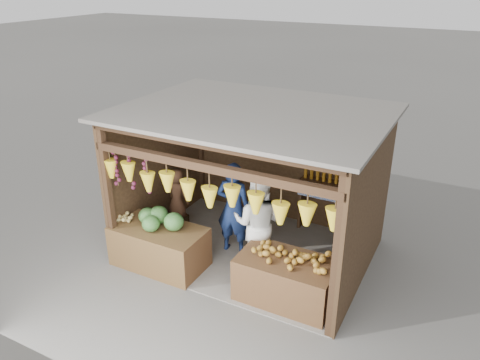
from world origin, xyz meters
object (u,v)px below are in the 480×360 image
at_px(counter_right, 286,280).
at_px(man_standing, 234,208).
at_px(vendor_seated, 177,193).
at_px(woman_standing, 258,223).
at_px(counter_left, 160,246).

bearing_deg(counter_right, man_standing, 148.20).
xyz_separation_m(counter_right, vendor_seated, (-2.73, 1.05, 0.42)).
relative_size(man_standing, woman_standing, 0.98).
bearing_deg(counter_left, counter_right, 3.21).
distance_m(counter_left, vendor_seated, 1.32).
bearing_deg(woman_standing, vendor_seated, -25.21).
bearing_deg(woman_standing, man_standing, -36.34).
bearing_deg(woman_standing, counter_left, 13.00).
bearing_deg(counter_right, counter_left, -176.79).
xyz_separation_m(counter_right, woman_standing, (-0.76, 0.56, 0.53)).
bearing_deg(vendor_seated, counter_left, 121.41).
distance_m(counter_left, man_standing, 1.44).
xyz_separation_m(counter_left, counter_right, (2.30, 0.13, -0.00)).
xyz_separation_m(counter_left, man_standing, (0.93, 0.98, 0.51)).
distance_m(woman_standing, vendor_seated, 2.03).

